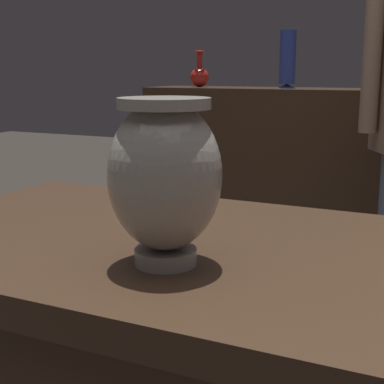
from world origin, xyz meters
The scene contains 4 objects.
back_display_shelf centered at (0.00, 2.20, 0.49)m, with size 2.60×0.40×0.99m.
vase_centerpiece centered at (-0.03, -0.12, 0.94)m, with size 0.17×0.17×0.25m.
shelf_vase_far_left centered at (-1.04, 2.22, 1.06)m, with size 0.11×0.11×0.21m.
shelf_vase_left centered at (-0.52, 2.24, 1.14)m, with size 0.10×0.10×0.31m.
Camera 1 is at (0.35, -0.83, 1.09)m, focal length 52.52 mm.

